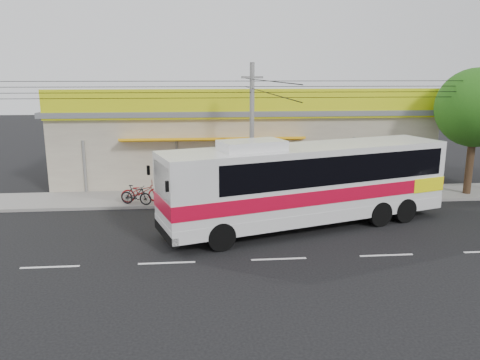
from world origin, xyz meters
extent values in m
plane|color=black|center=(0.00, 0.00, 0.00)|extent=(120.00, 120.00, 0.00)
cube|color=gray|center=(0.00, 6.00, 0.07)|extent=(30.00, 3.20, 0.15)
cube|color=#A49884|center=(0.00, 11.60, 2.10)|extent=(22.00, 8.00, 4.20)
cube|color=slate|center=(0.00, 11.60, 4.35)|extent=(22.60, 8.60, 0.30)
cube|color=#CFDB13|center=(0.00, 7.48, 4.90)|extent=(22.00, 0.24, 1.60)
cube|color=red|center=(-2.00, 7.45, 4.90)|extent=(9.00, 0.10, 1.20)
cube|color=#12652A|center=(6.50, 7.45, 4.90)|extent=(2.40, 0.10, 1.10)
cube|color=navy|center=(9.20, 7.45, 4.90)|extent=(2.20, 0.10, 1.10)
cube|color=red|center=(-9.00, 7.45, 4.90)|extent=(3.00, 0.10, 1.10)
cube|color=#F9AC0D|center=(-2.00, 7.30, 3.00)|extent=(10.00, 1.20, 0.37)
cube|color=silver|center=(1.83, 1.05, 2.01)|extent=(12.90, 6.44, 3.07)
cube|color=red|center=(1.83, 1.05, 1.64)|extent=(12.95, 6.49, 0.58)
cube|color=#F1EC0C|center=(7.07, 2.75, 1.64)|extent=(2.45, 3.10, 0.64)
cube|color=black|center=(2.53, 1.28, 2.70)|extent=(10.90, 5.83, 1.16)
cube|color=black|center=(-4.13, -0.89, 2.49)|extent=(0.88, 2.27, 1.59)
cube|color=silver|center=(-0.69, 0.23, 3.74)|extent=(2.87, 2.19, 0.38)
cylinder|color=black|center=(-2.03, -1.46, 0.55)|extent=(1.15, 0.66, 1.10)
cylinder|color=black|center=(-2.77, 0.81, 0.55)|extent=(1.15, 0.66, 1.10)
cylinder|color=black|center=(6.33, 1.25, 0.55)|extent=(1.15, 0.66, 1.10)
cylinder|color=black|center=(5.59, 3.53, 0.55)|extent=(1.15, 0.66, 1.10)
imported|color=maroon|center=(-5.72, 5.16, 0.68)|extent=(2.10, 0.96, 1.07)
imported|color=black|center=(-5.94, 4.70, 0.64)|extent=(1.71, 0.98, 0.99)
cylinder|color=slate|center=(-0.18, 4.64, 3.52)|extent=(0.23, 0.23, 7.05)
cube|color=slate|center=(-0.18, 4.64, 6.34)|extent=(1.06, 0.11, 0.11)
cylinder|color=black|center=(11.71, 5.39, 1.74)|extent=(0.39, 0.39, 3.47)
sphere|color=#1B4A0F|center=(11.71, 5.39, 4.78)|extent=(4.12, 4.12, 4.12)
camera|label=1|loc=(-2.81, -18.07, 6.54)|focal=35.00mm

